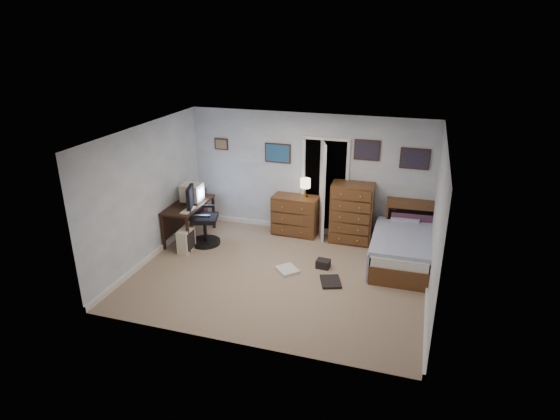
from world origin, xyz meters
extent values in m
cube|color=gray|center=(0.00, 0.00, -0.01)|extent=(5.00, 4.00, 0.02)
cube|color=black|center=(-2.20, 0.92, 0.74)|extent=(0.64, 1.33, 0.04)
cube|color=black|center=(-2.45, 0.30, 0.36)|extent=(0.05, 0.05, 0.72)
cube|color=black|center=(-1.92, 0.31, 0.36)|extent=(0.05, 0.05, 0.72)
cube|color=black|center=(-2.48, 1.53, 0.36)|extent=(0.05, 0.05, 0.72)
cube|color=black|center=(-1.95, 1.54, 0.36)|extent=(0.05, 0.05, 0.72)
cube|color=black|center=(-2.48, 0.91, 0.40)|extent=(0.06, 1.21, 0.50)
cube|color=beige|center=(-2.18, 1.07, 0.95)|extent=(0.39, 0.37, 0.34)
cube|color=#8CB2F2|center=(-1.98, 1.07, 0.95)|extent=(0.02, 0.28, 0.22)
cube|color=beige|center=(-2.18, 1.07, 0.77)|extent=(0.26, 0.26, 0.02)
cube|color=beige|center=(-2.02, 0.57, 0.77)|extent=(0.16, 0.41, 0.02)
cube|color=beige|center=(-2.00, 0.37, 0.23)|extent=(0.21, 0.43, 0.45)
cube|color=black|center=(-1.89, 0.37, 0.23)|extent=(0.01, 0.30, 0.35)
cylinder|color=black|center=(-1.79, 0.77, 0.03)|extent=(0.72, 0.72, 0.07)
cylinder|color=black|center=(-1.79, 0.77, 0.28)|extent=(0.08, 0.08, 0.45)
cube|color=black|center=(-1.79, 0.77, 0.55)|extent=(0.61, 0.61, 0.09)
cube|color=black|center=(-2.02, 0.70, 0.89)|extent=(0.19, 0.45, 0.62)
cube|color=black|center=(-1.71, 0.51, 0.70)|extent=(0.34, 0.15, 0.04)
cube|color=black|center=(-1.86, 1.02, 0.70)|extent=(0.34, 0.15, 0.04)
cube|color=maroon|center=(-2.32, 1.76, 0.40)|extent=(0.17, 0.17, 0.79)
cube|color=brown|center=(-0.21, 1.77, 0.41)|extent=(0.95, 0.51, 0.82)
cylinder|color=gold|center=(-0.01, 1.77, 0.83)|extent=(0.13, 0.13, 0.02)
cylinder|color=gold|center=(-0.01, 1.77, 0.96)|extent=(0.03, 0.03, 0.25)
cylinder|color=beige|center=(-0.01, 1.77, 1.13)|extent=(0.22, 0.22, 0.19)
cube|color=black|center=(0.35, 2.30, 1.00)|extent=(0.90, 0.60, 2.00)
cube|color=white|center=(-0.10, 1.97, 1.00)|extent=(0.06, 0.05, 2.00)
cube|color=white|center=(0.80, 1.97, 1.00)|extent=(0.06, 0.05, 2.00)
cube|color=white|center=(0.35, 1.97, 2.02)|extent=(0.96, 0.05, 0.06)
cube|color=white|center=(0.31, 1.86, 1.00)|extent=(0.31, 0.77, 2.00)
sphere|color=gold|center=(0.62, 1.71, 1.00)|extent=(0.06, 0.06, 0.06)
cube|color=brown|center=(0.96, 1.75, 0.61)|extent=(0.85, 0.52, 1.22)
cube|color=brown|center=(2.15, 1.88, 0.48)|extent=(1.07, 0.32, 0.95)
cube|color=black|center=(2.15, 1.80, 0.66)|extent=(0.98, 0.16, 0.32)
cube|color=maroon|center=(2.15, 1.80, 0.61)|extent=(0.85, 0.17, 0.23)
cube|color=brown|center=(2.00, 1.10, 0.17)|extent=(0.99, 1.95, 0.34)
cube|color=white|center=(2.00, 1.10, 0.43)|extent=(0.95, 1.91, 0.17)
cube|color=#5E72AF|center=(2.00, 1.00, 0.53)|extent=(1.05, 1.66, 0.10)
cube|color=#5E72AF|center=(1.49, 0.99, 0.27)|extent=(0.06, 1.65, 0.52)
cube|color=#717DB6|center=(1.99, 1.82, 0.57)|extent=(0.54, 0.37, 0.13)
cube|color=#331E11|center=(-1.90, 1.98, 1.75)|extent=(0.30, 0.03, 0.24)
cube|color=brown|center=(-1.90, 1.96, 1.75)|extent=(0.25, 0.01, 0.19)
cube|color=#331E11|center=(-0.65, 1.98, 1.65)|extent=(0.55, 0.03, 0.40)
cube|color=#0B2751|center=(-0.65, 1.96, 1.65)|extent=(0.50, 0.01, 0.35)
cube|color=#331E11|center=(1.15, 1.98, 1.85)|extent=(0.50, 0.03, 0.40)
cube|color=black|center=(1.15, 1.96, 1.85)|extent=(0.45, 0.01, 0.35)
cube|color=#331E11|center=(2.05, 1.98, 1.75)|extent=(0.55, 0.03, 0.40)
cube|color=black|center=(2.05, 1.96, 1.75)|extent=(0.50, 0.01, 0.35)
cube|color=black|center=(0.68, 0.49, 0.08)|extent=(0.25, 0.21, 0.15)
cube|color=silver|center=(0.10, 0.16, 0.03)|extent=(0.49, 0.50, 0.05)
cube|color=black|center=(0.92, -0.01, 0.02)|extent=(0.45, 0.51, 0.04)
camera|label=1|loc=(2.15, -6.89, 4.08)|focal=30.00mm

